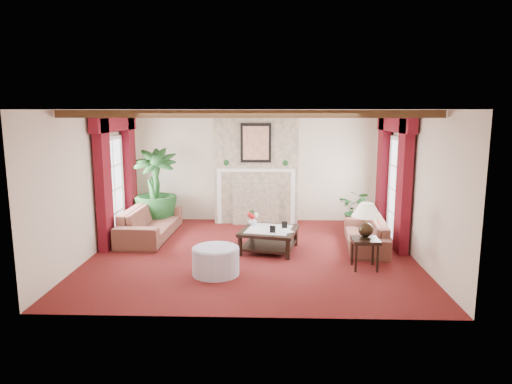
{
  "coord_description": "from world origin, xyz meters",
  "views": [
    {
      "loc": [
        0.35,
        -8.37,
        2.68
      ],
      "look_at": [
        0.06,
        0.4,
        1.12
      ],
      "focal_mm": 32.0,
      "sensor_mm": 36.0,
      "label": 1
    }
  ],
  "objects_px": {
    "sofa_left": "(150,217)",
    "potted_palm": "(156,205)",
    "sofa_right": "(366,229)",
    "side_table": "(365,254)",
    "ottoman": "(216,261)",
    "coffee_table": "(269,240)"
  },
  "relations": [
    {
      "from": "sofa_right",
      "to": "potted_palm",
      "type": "height_order",
      "value": "potted_palm"
    },
    {
      "from": "sofa_right",
      "to": "side_table",
      "type": "distance_m",
      "value": 1.32
    },
    {
      "from": "coffee_table",
      "to": "side_table",
      "type": "bearing_deg",
      "value": -18.42
    },
    {
      "from": "sofa_left",
      "to": "potted_palm",
      "type": "relative_size",
      "value": 1.21
    },
    {
      "from": "potted_palm",
      "to": "ottoman",
      "type": "distance_m",
      "value": 3.61
    },
    {
      "from": "side_table",
      "to": "ottoman",
      "type": "xyz_separation_m",
      "value": [
        -2.53,
        -0.36,
        -0.04
      ]
    },
    {
      "from": "potted_palm",
      "to": "coffee_table",
      "type": "xyz_separation_m",
      "value": [
        2.66,
        -1.78,
        -0.3
      ]
    },
    {
      "from": "sofa_left",
      "to": "sofa_right",
      "type": "height_order",
      "value": "sofa_left"
    },
    {
      "from": "sofa_left",
      "to": "sofa_right",
      "type": "bearing_deg",
      "value": -95.82
    },
    {
      "from": "potted_palm",
      "to": "side_table",
      "type": "xyz_separation_m",
      "value": [
        4.31,
        -2.76,
        -0.25
      ]
    },
    {
      "from": "coffee_table",
      "to": "ottoman",
      "type": "relative_size",
      "value": 1.33
    },
    {
      "from": "sofa_right",
      "to": "coffee_table",
      "type": "bearing_deg",
      "value": -75.15
    },
    {
      "from": "side_table",
      "to": "coffee_table",
      "type": "bearing_deg",
      "value": 149.39
    },
    {
      "from": "potted_palm",
      "to": "coffee_table",
      "type": "bearing_deg",
      "value": -33.81
    },
    {
      "from": "coffee_table",
      "to": "ottoman",
      "type": "xyz_separation_m",
      "value": [
        -0.88,
        -1.34,
        0.01
      ]
    },
    {
      "from": "side_table",
      "to": "ottoman",
      "type": "height_order",
      "value": "side_table"
    },
    {
      "from": "potted_palm",
      "to": "sofa_right",
      "type": "bearing_deg",
      "value": -17.82
    },
    {
      "from": "sofa_left",
      "to": "potted_palm",
      "type": "distance_m",
      "value": 0.9
    },
    {
      "from": "coffee_table",
      "to": "ottoman",
      "type": "height_order",
      "value": "ottoman"
    },
    {
      "from": "potted_palm",
      "to": "ottoman",
      "type": "relative_size",
      "value": 2.42
    },
    {
      "from": "sofa_left",
      "to": "side_table",
      "type": "height_order",
      "value": "sofa_left"
    },
    {
      "from": "sofa_right",
      "to": "potted_palm",
      "type": "distance_m",
      "value": 4.82
    }
  ]
}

